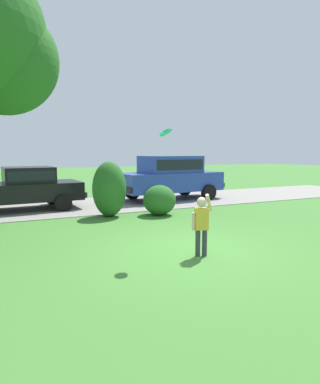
{
  "coord_description": "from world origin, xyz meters",
  "views": [
    {
      "loc": [
        -3.78,
        -6.32,
        2.12
      ],
      "look_at": [
        -0.03,
        1.53,
        1.1
      ],
      "focal_mm": 32.6,
      "sensor_mm": 36.0,
      "label": 1
    }
  ],
  "objects_px": {
    "parked_sedan": "(23,187)",
    "child_thrower": "(201,221)",
    "parked_suv": "(170,175)",
    "frisbee": "(166,132)"
  },
  "relations": [
    {
      "from": "parked_sedan",
      "to": "child_thrower",
      "type": "distance_m",
      "value": 7.98
    },
    {
      "from": "parked_suv",
      "to": "child_thrower",
      "type": "xyz_separation_m",
      "value": [
        -3.24,
        -7.68,
        -0.36
      ]
    },
    {
      "from": "parked_sedan",
      "to": "frisbee",
      "type": "bearing_deg",
      "value": -72.01
    },
    {
      "from": "parked_sedan",
      "to": "child_thrower",
      "type": "xyz_separation_m",
      "value": [
        2.82,
        -7.47,
        -0.13
      ]
    },
    {
      "from": "parked_suv",
      "to": "frisbee",
      "type": "xyz_separation_m",
      "value": [
        -3.8,
        -7.18,
        1.42
      ]
    },
    {
      "from": "child_thrower",
      "to": "parked_suv",
      "type": "bearing_deg",
      "value": 67.12
    },
    {
      "from": "parked_sedan",
      "to": "frisbee",
      "type": "height_order",
      "value": "frisbee"
    },
    {
      "from": "parked_sedan",
      "to": "parked_suv",
      "type": "distance_m",
      "value": 6.07
    },
    {
      "from": "parked_suv",
      "to": "child_thrower",
      "type": "height_order",
      "value": "parked_suv"
    },
    {
      "from": "parked_sedan",
      "to": "parked_suv",
      "type": "xyz_separation_m",
      "value": [
        6.06,
        0.21,
        0.23
      ]
    }
  ]
}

